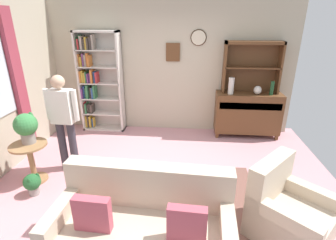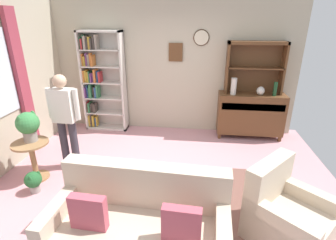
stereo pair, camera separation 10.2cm
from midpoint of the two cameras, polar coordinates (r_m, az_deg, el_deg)
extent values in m
cube|color=#C68C93|center=(4.05, -2.45, -13.75)|extent=(5.40, 4.60, 0.02)
cube|color=#BCB299|center=(5.49, 0.23, 11.92)|extent=(5.00, 0.06, 2.80)
cylinder|color=beige|center=(5.36, 6.18, 17.61)|extent=(0.28, 0.03, 0.28)
torus|color=#382314|center=(5.36, 6.18, 17.61)|extent=(0.31, 0.02, 0.31)
cube|color=brown|center=(5.40, 0.54, 14.72)|extent=(0.28, 0.03, 0.36)
cube|color=#9E3847|center=(5.01, -30.65, 7.37)|extent=(0.08, 0.24, 2.30)
cube|color=brown|center=(3.78, 0.06, -16.39)|extent=(2.36, 1.66, 0.01)
cube|color=silver|center=(5.85, -19.10, 7.85)|extent=(0.04, 0.30, 2.10)
cube|color=silver|center=(5.56, -10.89, 7.97)|extent=(0.04, 0.30, 2.10)
cube|color=silver|center=(5.55, -16.19, 18.29)|extent=(0.90, 0.30, 0.04)
cube|color=silver|center=(6.01, -14.15, -1.64)|extent=(0.90, 0.30, 0.04)
cube|color=silver|center=(5.82, -14.64, 8.28)|extent=(0.90, 0.01, 2.10)
cube|color=silver|center=(5.88, -14.47, 1.56)|extent=(0.86, 0.30, 0.02)
cube|color=gold|center=(6.07, -17.83, -0.21)|extent=(0.04, 0.14, 0.25)
cube|color=#3F3833|center=(6.05, -17.50, -0.05)|extent=(0.03, 0.16, 0.29)
cube|color=gold|center=(6.04, -17.08, -0.23)|extent=(0.04, 0.15, 0.25)
cube|color=#284C8C|center=(6.03, -16.65, -0.52)|extent=(0.02, 0.11, 0.19)
cube|color=gold|center=(6.02, -16.43, -0.37)|extent=(0.02, 0.11, 0.23)
cube|color=silver|center=(5.78, -14.78, 4.69)|extent=(0.86, 0.30, 0.02)
cube|color=#B22D33|center=(5.97, -18.27, 2.72)|extent=(0.02, 0.13, 0.23)
cube|color=#337247|center=(5.95, -17.90, 2.61)|extent=(0.04, 0.22, 0.21)
cube|color=#3F3833|center=(5.94, -17.54, 2.50)|extent=(0.03, 0.14, 0.19)
cube|color=#3F3833|center=(5.93, -17.21, 2.55)|extent=(0.03, 0.13, 0.20)
cube|color=#3F3833|center=(5.91, -16.79, 2.50)|extent=(0.03, 0.21, 0.19)
cube|color=silver|center=(5.69, -15.10, 7.93)|extent=(0.86, 0.30, 0.02)
cube|color=#723F7F|center=(5.87, -18.61, 5.77)|extent=(0.03, 0.23, 0.22)
cube|color=#284C8C|center=(5.85, -18.32, 5.98)|extent=(0.03, 0.14, 0.27)
cube|color=#337247|center=(5.84, -17.96, 5.75)|extent=(0.02, 0.17, 0.22)
cube|color=#337247|center=(5.82, -17.60, 6.10)|extent=(0.04, 0.24, 0.29)
cube|color=#3F3833|center=(5.81, -17.17, 5.83)|extent=(0.02, 0.12, 0.23)
cube|color=gray|center=(5.80, -16.90, 5.78)|extent=(0.02, 0.11, 0.22)
cube|color=#284C8C|center=(5.79, -16.62, 5.80)|extent=(0.03, 0.18, 0.23)
cube|color=#337247|center=(5.77, -16.28, 6.04)|extent=(0.04, 0.19, 0.28)
cube|color=silver|center=(5.62, -15.44, 11.25)|extent=(0.86, 0.30, 0.02)
cube|color=#CC7233|center=(5.79, -19.01, 9.06)|extent=(0.03, 0.19, 0.24)
cube|color=gold|center=(5.77, -18.63, 9.11)|extent=(0.04, 0.18, 0.25)
cube|color=gold|center=(5.76, -18.19, 8.95)|extent=(0.04, 0.17, 0.21)
cube|color=#337247|center=(5.74, -17.87, 9.05)|extent=(0.02, 0.22, 0.23)
cube|color=#723F7F|center=(5.73, -17.53, 8.86)|extent=(0.02, 0.22, 0.19)
cube|color=#723F7F|center=(5.72, -17.20, 8.90)|extent=(0.04, 0.13, 0.20)
cube|color=#CC7233|center=(5.69, -16.79, 9.29)|extent=(0.04, 0.22, 0.27)
cube|color=#284C8C|center=(5.68, -16.31, 9.09)|extent=(0.04, 0.13, 0.23)
cube|color=#B22D33|center=(5.67, -15.86, 9.05)|extent=(0.04, 0.19, 0.22)
cube|color=silver|center=(5.58, -15.80, 14.65)|extent=(0.86, 0.30, 0.02)
cube|color=#CC7233|center=(5.73, -19.46, 12.35)|extent=(0.03, 0.11, 0.24)
cube|color=gold|center=(5.72, -19.01, 12.12)|extent=(0.04, 0.14, 0.19)
cube|color=#723F7F|center=(5.70, -18.65, 12.44)|extent=(0.03, 0.11, 0.25)
cube|color=gray|center=(5.68, -18.24, 12.35)|extent=(0.04, 0.10, 0.23)
cube|color=#CC7233|center=(5.66, -17.81, 12.52)|extent=(0.04, 0.11, 0.26)
cube|color=#CC7233|center=(5.65, -17.36, 12.34)|extent=(0.03, 0.21, 0.22)
cube|color=#337247|center=(5.69, -19.88, 15.63)|extent=(0.03, 0.12, 0.23)
cube|color=#B22D33|center=(5.68, -19.49, 15.51)|extent=(0.03, 0.19, 0.21)
cube|color=#337247|center=(5.66, -19.21, 15.90)|extent=(0.03, 0.14, 0.28)
cube|color=gray|center=(5.65, -18.83, 15.84)|extent=(0.04, 0.23, 0.26)
cube|color=#3F3833|center=(5.63, -18.37, 15.56)|extent=(0.04, 0.17, 0.20)
cube|color=gold|center=(5.61, -17.94, 15.81)|extent=(0.04, 0.20, 0.24)
cube|color=#3F3833|center=(5.60, -17.53, 15.72)|extent=(0.03, 0.24, 0.22)
cube|color=#3F3833|center=(5.58, -17.10, 15.94)|extent=(0.04, 0.19, 0.25)
cube|color=gray|center=(5.56, -16.67, 16.14)|extent=(0.04, 0.17, 0.29)
cube|color=brown|center=(5.56, 16.57, 1.61)|extent=(1.30, 0.45, 0.82)
cube|color=brown|center=(5.48, 10.23, -3.31)|extent=(0.06, 0.06, 0.10)
cube|color=brown|center=(5.72, 22.30, -3.57)|extent=(0.06, 0.06, 0.10)
cube|color=brown|center=(5.80, 9.96, -1.85)|extent=(0.06, 0.06, 0.10)
cube|color=brown|center=(6.03, 21.40, -2.15)|extent=(0.06, 0.06, 0.10)
cube|color=#492C18|center=(5.29, 17.23, 2.87)|extent=(1.20, 0.01, 0.14)
cube|color=brown|center=(5.32, 11.77, 11.37)|extent=(0.04, 0.26, 1.00)
cube|color=brown|center=(5.54, 22.91, 10.54)|extent=(0.04, 0.26, 1.00)
cube|color=brown|center=(5.34, 18.04, 15.94)|extent=(1.10, 0.26, 0.06)
cube|color=brown|center=(5.40, 17.46, 11.00)|extent=(1.06, 0.26, 0.02)
cube|color=brown|center=(5.52, 17.21, 11.24)|extent=(1.10, 0.01, 1.00)
cylinder|color=beige|center=(5.25, 13.20, 7.35)|extent=(0.11, 0.11, 0.33)
ellipsoid|color=beige|center=(5.38, 18.63, 6.26)|extent=(0.15, 0.15, 0.17)
cylinder|color=#194223|center=(5.41, 21.43, 6.53)|extent=(0.07, 0.07, 0.27)
cube|color=beige|center=(2.94, -6.64, -24.85)|extent=(1.84, 0.95, 0.42)
cube|color=beige|center=(2.88, -5.37, -14.04)|extent=(1.81, 0.30, 0.48)
cube|color=beige|center=(3.15, -22.49, -20.56)|extent=(0.19, 0.86, 0.60)
cube|color=#B74C5B|center=(2.73, -17.43, -19.14)|extent=(0.37, 0.12, 0.36)
cube|color=#B74C5B|center=(2.52, 2.93, -21.94)|extent=(0.37, 0.12, 0.36)
cube|color=white|center=(2.75, -5.55, -9.94)|extent=(0.37, 0.20, 0.00)
cube|color=beige|center=(3.39, 24.57, -19.76)|extent=(1.08, 1.08, 0.40)
cube|color=beige|center=(3.22, 20.87, -11.78)|extent=(0.63, 0.68, 0.48)
cube|color=beige|center=(3.12, 22.38, -21.71)|extent=(0.67, 0.62, 0.55)
cube|color=beige|center=(3.58, 26.80, -16.22)|extent=(0.67, 0.62, 0.55)
cylinder|color=#997047|center=(4.33, -29.08, -4.90)|extent=(0.52, 0.52, 0.03)
cylinder|color=#997047|center=(4.46, -28.36, -8.44)|extent=(0.08, 0.08, 0.58)
cylinder|color=#997047|center=(4.59, -27.74, -11.45)|extent=(0.36, 0.36, 0.03)
cylinder|color=gray|center=(4.34, -28.99, -3.47)|extent=(0.19, 0.19, 0.15)
sphere|color=#387F42|center=(4.26, -29.50, -0.90)|extent=(0.33, 0.33, 0.33)
ellipsoid|color=#387F42|center=(4.32, -28.48, 0.12)|extent=(0.10, 0.06, 0.23)
ellipsoid|color=#387F42|center=(4.19, -30.80, -0.96)|extent=(0.10, 0.06, 0.23)
cylinder|color=gray|center=(4.26, -28.05, -13.63)|extent=(0.14, 0.14, 0.11)
sphere|color=#235B2D|center=(4.18, -28.42, -11.93)|extent=(0.23, 0.23, 0.23)
ellipsoid|color=#235B2D|center=(4.17, -27.39, -11.31)|extent=(0.07, 0.04, 0.16)
ellipsoid|color=#235B2D|center=(4.17, -27.37, -11.36)|extent=(0.07, 0.04, 0.16)
ellipsoid|color=#235B2D|center=(4.10, -28.88, -12.23)|extent=(0.07, 0.04, 0.16)
cylinder|color=#38333D|center=(4.54, -22.79, -5.20)|extent=(0.13, 0.13, 0.82)
cylinder|color=#38333D|center=(4.46, -20.78, -5.42)|extent=(0.13, 0.13, 0.82)
cube|color=silver|center=(4.26, -23.04, 2.77)|extent=(0.35, 0.22, 0.52)
sphere|color=tan|center=(4.16, -23.80, 7.72)|extent=(0.21, 0.21, 0.20)
cylinder|color=silver|center=(4.36, -25.58, 3.16)|extent=(0.08, 0.08, 0.48)
cylinder|color=silver|center=(4.14, -20.46, 3.03)|extent=(0.08, 0.08, 0.48)
camera|label=1|loc=(0.05, -90.78, -0.31)|focal=27.65mm
camera|label=2|loc=(0.05, 89.22, 0.31)|focal=27.65mm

